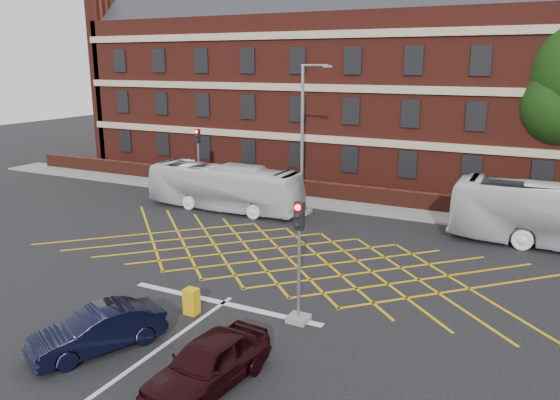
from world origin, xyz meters
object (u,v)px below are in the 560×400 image
at_px(car_navy, 98,330).
at_px(car_maroon, 208,363).
at_px(bus_left, 224,187).
at_px(traffic_light_near, 299,274).
at_px(direction_signs, 188,170).
at_px(traffic_light_far, 199,166).
at_px(utility_cabinet, 191,301).
at_px(street_lamp, 303,165).

distance_m(car_navy, car_maroon, 4.18).
relative_size(bus_left, traffic_light_near, 2.31).
bearing_deg(direction_signs, traffic_light_far, 0.02).
bearing_deg(traffic_light_near, bus_left, 131.72).
bearing_deg(car_maroon, traffic_light_near, 89.55).
xyz_separation_m(traffic_light_near, direction_signs, (-15.35, 14.92, -0.39)).
height_order(car_navy, car_maroon, car_maroon).
height_order(traffic_light_near, traffic_light_far, same).
bearing_deg(traffic_light_near, utility_cabinet, -162.41).
height_order(bus_left, traffic_light_far, traffic_light_far).
height_order(direction_signs, utility_cabinet, direction_signs).
bearing_deg(traffic_light_far, car_navy, -63.49).
distance_m(bus_left, direction_signs, 6.24).
xyz_separation_m(traffic_light_far, street_lamp, (8.86, -2.17, 1.17)).
distance_m(traffic_light_near, street_lamp, 13.96).
height_order(bus_left, traffic_light_near, traffic_light_near).
bearing_deg(car_maroon, car_navy, -174.88).
height_order(street_lamp, utility_cabinet, street_lamp).
bearing_deg(utility_cabinet, street_lamp, 97.97).
height_order(car_navy, street_lamp, street_lamp).
xyz_separation_m(street_lamp, direction_signs, (-9.76, 2.17, -1.55)).
distance_m(traffic_light_far, utility_cabinet, 19.41).
xyz_separation_m(traffic_light_near, street_lamp, (-5.60, 12.74, 1.17)).
height_order(car_navy, traffic_light_near, traffic_light_near).
xyz_separation_m(car_maroon, street_lamp, (-5.01, 17.38, 2.21)).
height_order(bus_left, direction_signs, bus_left).
bearing_deg(traffic_light_far, street_lamp, -13.79).
height_order(bus_left, car_maroon, bus_left).
height_order(traffic_light_far, direction_signs, traffic_light_far).
relative_size(street_lamp, utility_cabinet, 9.11).
xyz_separation_m(car_maroon, direction_signs, (-14.76, 19.56, 0.66)).
distance_m(car_navy, traffic_light_near, 6.66).
distance_m(bus_left, traffic_light_far, 5.54).
bearing_deg(direction_signs, traffic_light_near, -44.17).
relative_size(bus_left, traffic_light_far, 2.31).
bearing_deg(bus_left, car_navy, -160.47).
xyz_separation_m(bus_left, utility_cabinet, (6.53, -12.58, -0.90)).
bearing_deg(bus_left, utility_cabinet, -151.80).
distance_m(bus_left, traffic_light_near, 15.30).
distance_m(bus_left, car_navy, 16.85).
bearing_deg(street_lamp, utility_cabinet, -82.03).
bearing_deg(direction_signs, car_maroon, -52.95).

